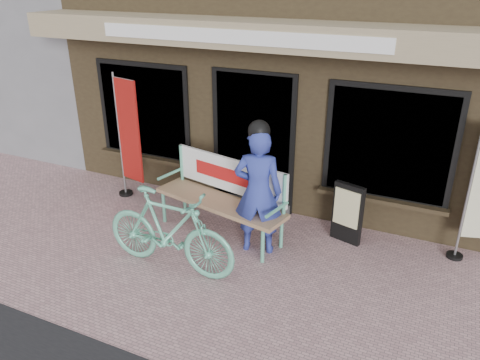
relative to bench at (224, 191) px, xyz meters
The scene contains 7 objects.
ground 1.25m from the bench, 86.89° to the right, with size 70.00×70.00×0.00m, color #BB8F92.
storefront 4.55m from the bench, 89.15° to the left, with size 7.00×6.77×6.00m.
bench is the anchor object (origin of this frame).
person 0.72m from the bench, 22.09° to the right, with size 0.72×0.56×1.85m.
bicycle 1.15m from the bench, 100.63° to the right, with size 0.52×1.83×1.10m, color #61BD9B.
nobori_red 1.96m from the bench, 169.59° to the left, with size 0.62×0.28×2.09m.
menu_stand 1.75m from the bench, 15.26° to the left, with size 0.44×0.21×0.88m.
Camera 1 is at (2.64, -4.30, 3.52)m, focal length 35.00 mm.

